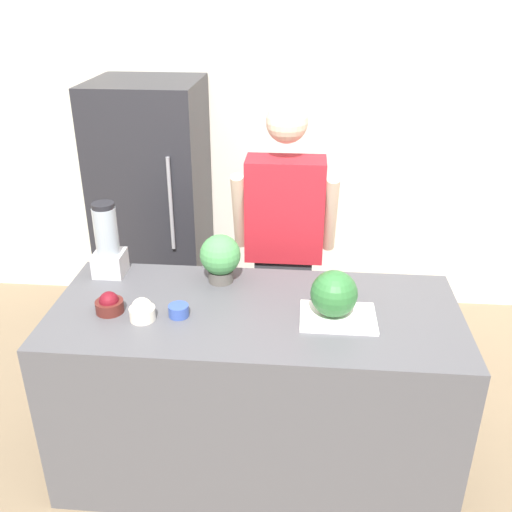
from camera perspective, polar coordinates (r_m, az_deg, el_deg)
The scene contains 11 objects.
wall_back at distance 4.07m, azimuth 2.13°, elevation 12.40°, with size 8.00×0.06×2.60m.
counter_island at distance 2.86m, azimuth -0.07°, elevation -13.07°, with size 1.86×0.81×0.90m.
refrigerator at distance 3.96m, azimuth -10.14°, elevation 4.73°, with size 0.69×0.71×1.69m.
person at distance 3.27m, azimuth 2.82°, elevation 0.90°, with size 0.57×0.27×1.69m.
cutting_board at distance 2.56m, azimuth 8.19°, elevation -6.08°, with size 0.33×0.25×0.01m.
watermelon at distance 2.51m, azimuth 7.81°, elevation -3.75°, with size 0.21×0.21×0.21m.
bowl_cherries at distance 2.65m, azimuth -14.45°, elevation -4.67°, with size 0.13×0.13×0.10m.
bowl_cream at distance 2.56m, azimuth -11.32°, elevation -5.38°, with size 0.11×0.11×0.10m.
bowl_small_blue at distance 2.56m, azimuth -7.74°, elevation -5.44°, with size 0.09×0.09×0.05m.
blender at distance 2.93m, azimuth -14.62°, elevation 1.19°, with size 0.15×0.15×0.38m.
potted_plant at distance 2.78m, azimuth -3.59°, elevation -0.09°, with size 0.20×0.20×0.24m.
Camera 1 is at (0.20, -1.81, 2.25)m, focal length 40.00 mm.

